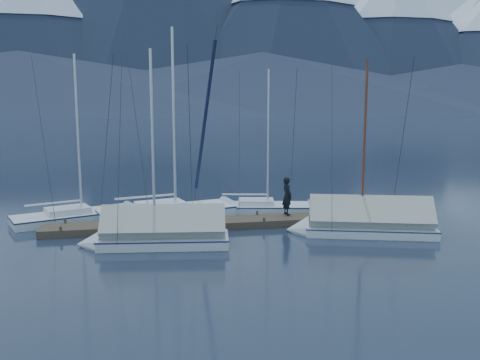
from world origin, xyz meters
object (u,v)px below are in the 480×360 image
sailboat_open_right (276,209)px  sailboat_covered_far (152,236)px  sailboat_covered_near (358,225)px  person (287,196)px  sailboat_open_left (91,216)px  sailboat_open_mid (186,212)px

sailboat_open_right → sailboat_covered_far: size_ratio=0.95×
sailboat_covered_near → person: (-2.45, 2.90, 0.85)m
sailboat_open_left → sailboat_open_mid: (4.72, -0.19, 0.03)m
sailboat_open_mid → person: (4.76, -2.24, 1.09)m
sailboat_open_right → person: 2.59m
sailboat_open_mid → sailboat_covered_far: size_ratio=1.20×
sailboat_covered_far → person: bearing=24.9°
person → sailboat_open_left: bearing=66.6°
sailboat_open_left → person: bearing=-14.4°
sailboat_open_left → person: size_ratio=4.78×
sailboat_open_left → sailboat_open_mid: bearing=-2.3°
sailboat_open_left → sailboat_open_right: 9.54m
sailboat_open_mid → sailboat_open_right: size_ratio=1.26×
sailboat_open_left → sailboat_open_right: sailboat_open_left is taller
sailboat_open_mid → sailboat_covered_near: sailboat_open_mid is taller
sailboat_open_right → person: sailboat_open_right is taller
sailboat_open_left → sailboat_covered_far: sailboat_open_left is taller
sailboat_open_right → sailboat_covered_far: 8.57m
sailboat_open_right → sailboat_covered_far: bearing=-141.0°
sailboat_open_left → sailboat_open_mid: size_ratio=0.86×
sailboat_open_right → person: (-0.06, -2.33, 1.12)m
sailboat_covered_near → sailboat_covered_far: 9.05m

